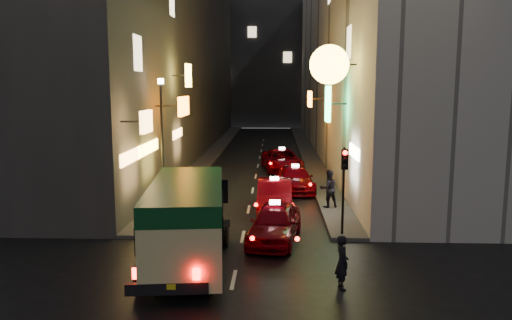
# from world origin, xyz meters

# --- Properties ---
(building_left) EXTENTS (7.58, 52.00, 18.00)m
(building_left) POSITION_xyz_m (-8.00, 33.99, 9.00)
(building_left) COLOR #3B3936
(building_left) RESTS_ON ground
(building_right) EXTENTS (8.15, 52.00, 18.00)m
(building_right) POSITION_xyz_m (8.00, 33.99, 9.00)
(building_right) COLOR #BBB4AB
(building_right) RESTS_ON ground
(building_far) EXTENTS (30.00, 10.00, 22.00)m
(building_far) POSITION_xyz_m (0.00, 66.00, 11.00)
(building_far) COLOR #35353A
(building_far) RESTS_ON ground
(sidewalk_left) EXTENTS (1.50, 52.00, 0.15)m
(sidewalk_left) POSITION_xyz_m (-4.25, 34.00, 0.07)
(sidewalk_left) COLOR #464341
(sidewalk_left) RESTS_ON ground
(sidewalk_right) EXTENTS (1.50, 52.00, 0.15)m
(sidewalk_right) POSITION_xyz_m (4.25, 34.00, 0.07)
(sidewalk_right) COLOR #464341
(sidewalk_right) RESTS_ON ground
(minibus) EXTENTS (3.03, 6.86, 2.86)m
(minibus) POSITION_xyz_m (-1.64, 5.14, 1.80)
(minibus) COLOR #EDE194
(minibus) RESTS_ON ground
(taxi_near) EXTENTS (3.10, 5.73, 1.90)m
(taxi_near) POSITION_xyz_m (1.29, 7.94, 0.87)
(taxi_near) COLOR #620008
(taxi_near) RESTS_ON ground
(taxi_second) EXTENTS (2.33, 5.61, 1.95)m
(taxi_second) POSITION_xyz_m (1.26, 12.74, 0.89)
(taxi_second) COLOR #620008
(taxi_second) RESTS_ON ground
(taxi_third) EXTENTS (2.50, 5.22, 1.78)m
(taxi_third) POSITION_xyz_m (2.47, 17.54, 0.81)
(taxi_third) COLOR #620008
(taxi_third) RESTS_ON ground
(taxi_far) EXTENTS (3.00, 5.83, 1.94)m
(taxi_far) POSITION_xyz_m (1.79, 24.45, 0.89)
(taxi_far) COLOR #620008
(taxi_far) RESTS_ON ground
(pedestrian_crossing) EXTENTS (0.51, 0.68, 1.88)m
(pedestrian_crossing) POSITION_xyz_m (3.30, 3.42, 0.94)
(pedestrian_crossing) COLOR black
(pedestrian_crossing) RESTS_ON ground
(pedestrian_sidewalk) EXTENTS (0.90, 0.70, 2.10)m
(pedestrian_sidewalk) POSITION_xyz_m (3.90, 13.03, 1.20)
(pedestrian_sidewalk) COLOR black
(pedestrian_sidewalk) RESTS_ON sidewalk_right
(traffic_light) EXTENTS (0.26, 0.43, 3.50)m
(traffic_light) POSITION_xyz_m (4.00, 8.47, 2.69)
(traffic_light) COLOR black
(traffic_light) RESTS_ON sidewalk_right
(lamp_post) EXTENTS (0.28, 0.28, 6.22)m
(lamp_post) POSITION_xyz_m (-4.20, 13.00, 3.72)
(lamp_post) COLOR black
(lamp_post) RESTS_ON sidewalk_left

